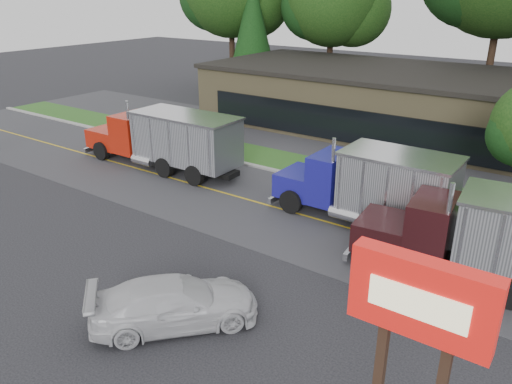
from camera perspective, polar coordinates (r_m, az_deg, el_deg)
ground at (r=17.98m, az=-15.19°, el=-11.01°), size 140.00×140.00×0.00m
road at (r=23.84m, az=1.40°, el=-1.57°), size 60.00×8.00×0.02m
center_line at (r=23.84m, az=1.40°, el=-1.57°), size 60.00×0.12×0.01m
curb at (r=27.17m, az=6.37°, el=1.35°), size 60.00×0.30×0.12m
grass_verge at (r=28.67m, az=8.14°, el=2.40°), size 60.00×3.40×0.03m
far_parking at (r=32.98m, az=12.20°, el=4.77°), size 60.00×7.00×0.02m
strip_mall at (r=37.34m, az=19.08°, el=9.26°), size 32.00×12.00×4.00m
tree_far_b at (r=48.52m, az=8.96°, el=20.72°), size 9.38×8.83×13.39m
evergreen_left at (r=48.32m, az=-0.40°, el=18.06°), size 4.88×4.88×11.09m
dump_truck_red at (r=28.63m, az=-10.11°, el=6.06°), size 10.60×2.74×3.36m
dump_truck_blue at (r=22.01m, az=13.19°, el=0.82°), size 8.03×2.68×3.36m
dump_truck_maroon at (r=18.72m, az=25.97°, el=-4.86°), size 8.77×3.41×3.36m
rally_car at (r=15.78m, az=-9.30°, el=-12.35°), size 4.92×5.22×1.48m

